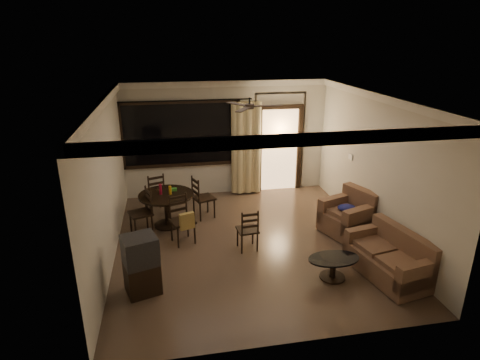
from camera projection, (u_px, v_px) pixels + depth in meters
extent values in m
plane|color=#7F6651|center=(248.00, 243.00, 7.80)|extent=(5.50, 5.50, 0.00)
plane|color=beige|center=(227.00, 139.00, 9.86)|extent=(5.00, 0.00, 5.00)
plane|color=beige|center=(295.00, 249.00, 4.78)|extent=(5.00, 0.00, 5.00)
plane|color=beige|center=(107.00, 183.00, 6.90)|extent=(0.00, 5.50, 5.50)
plane|color=beige|center=(375.00, 167.00, 7.75)|extent=(0.00, 5.50, 5.50)
plane|color=white|center=(250.00, 98.00, 6.84)|extent=(5.50, 5.50, 0.00)
cube|color=black|center=(181.00, 134.00, 9.59)|extent=(2.70, 0.04, 1.45)
cylinder|color=black|center=(184.00, 101.00, 9.25)|extent=(3.20, 0.03, 0.03)
cube|color=#FFC684|center=(279.00, 150.00, 10.17)|extent=(0.91, 0.03, 2.08)
cube|color=white|center=(351.00, 157.00, 8.75)|extent=(0.02, 0.18, 0.12)
cylinder|color=black|center=(250.00, 101.00, 6.86)|extent=(0.03, 0.03, 0.12)
cylinder|color=black|center=(249.00, 106.00, 6.90)|extent=(0.16, 0.16, 0.08)
cylinder|color=black|center=(166.00, 195.00, 8.28)|extent=(1.14, 1.14, 0.04)
cylinder|color=black|center=(167.00, 210.00, 8.39)|extent=(0.11, 0.11, 0.67)
cylinder|color=black|center=(168.00, 225.00, 8.51)|extent=(0.57, 0.57, 0.03)
cylinder|color=maroon|center=(160.00, 189.00, 8.23)|extent=(0.06, 0.06, 0.22)
cylinder|color=#B37D13|center=(170.00, 190.00, 8.24)|extent=(0.06, 0.06, 0.18)
cube|color=#308427|center=(173.00, 189.00, 8.45)|extent=(0.14, 0.10, 0.05)
cube|color=black|center=(141.00, 213.00, 8.01)|extent=(0.54, 0.54, 0.04)
cube|color=black|center=(204.00, 198.00, 8.76)|extent=(0.54, 0.54, 0.04)
cube|color=black|center=(182.00, 221.00, 7.67)|extent=(0.54, 0.54, 0.04)
cube|color=#A48946|center=(187.00, 221.00, 7.45)|extent=(0.29, 0.17, 0.32)
cube|color=black|center=(154.00, 193.00, 9.01)|extent=(0.54, 0.54, 0.04)
cube|color=black|center=(142.00, 277.00, 6.24)|extent=(0.61, 0.58, 0.51)
cube|color=black|center=(140.00, 250.00, 6.07)|extent=(0.61, 0.58, 0.45)
cube|color=black|center=(156.00, 247.00, 6.18)|extent=(0.13, 0.35, 0.31)
cube|color=#4B2A23|center=(387.00, 265.00, 6.67)|extent=(1.03, 1.56, 0.36)
cube|color=#4B2A23|center=(404.00, 246.00, 6.67)|extent=(0.45, 1.45, 0.59)
cube|color=#4B2A23|center=(418.00, 276.00, 6.05)|extent=(0.78, 0.31, 0.45)
cube|color=#4B2A23|center=(364.00, 238.00, 7.17)|extent=(0.78, 0.31, 0.45)
cube|color=#4B2A23|center=(387.00, 255.00, 6.58)|extent=(0.77, 1.34, 0.11)
cube|color=#4B2A23|center=(347.00, 223.00, 8.12)|extent=(1.12, 1.12, 0.41)
cube|color=#4B2A23|center=(360.00, 204.00, 8.16)|extent=(0.49, 0.89, 0.66)
cube|color=#4B2A23|center=(361.00, 220.00, 7.77)|extent=(0.88, 0.47, 0.51)
cube|color=#4B2A23|center=(336.00, 208.00, 8.32)|extent=(0.88, 0.47, 0.51)
cube|color=#4B2A23|center=(346.00, 213.00, 8.01)|extent=(0.81, 0.84, 0.12)
ellipsoid|color=navy|center=(347.00, 208.00, 7.97)|extent=(0.37, 0.31, 0.11)
ellipsoid|color=black|center=(334.00, 259.00, 6.55)|extent=(0.86, 0.51, 0.03)
cylinder|color=black|center=(333.00, 268.00, 6.62)|extent=(0.10, 0.10, 0.34)
cylinder|color=black|center=(332.00, 277.00, 6.67)|extent=(0.42, 0.42, 0.03)
cube|color=black|center=(247.00, 230.00, 7.45)|extent=(0.40, 0.40, 0.04)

